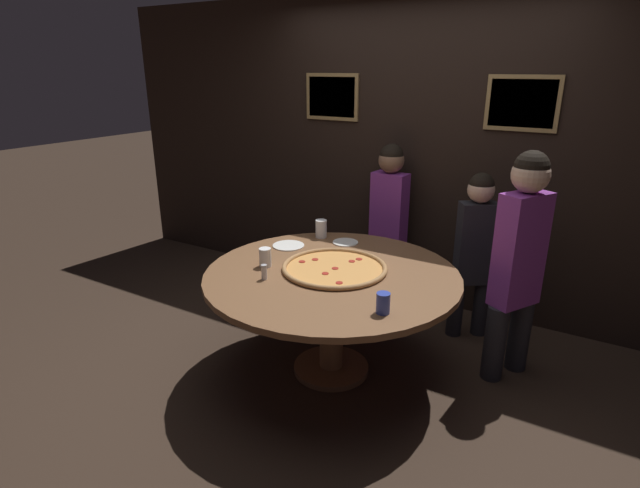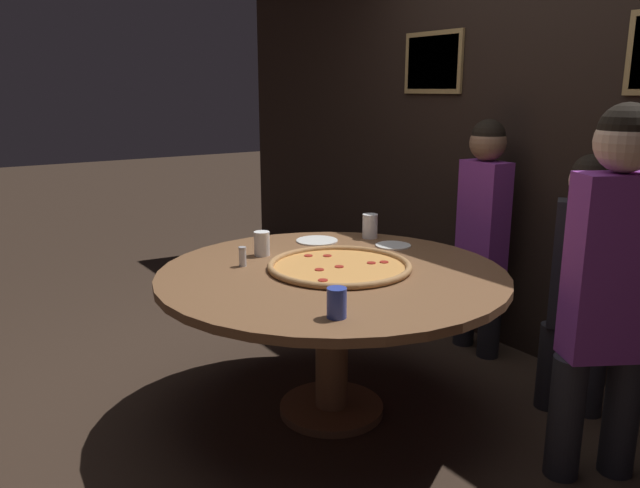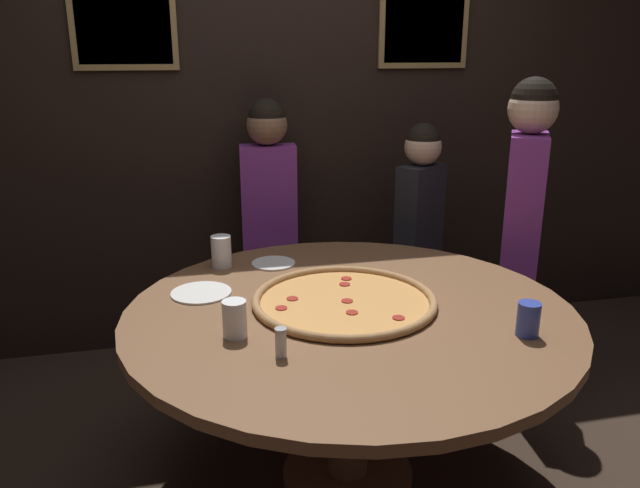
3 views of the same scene
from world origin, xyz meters
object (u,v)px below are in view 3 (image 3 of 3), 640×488
object	(u,v)px
drink_cup_beside_pizza	(235,319)
condiment_shaker	(281,343)
drink_cup_far_right	(528,319)
diner_centre_back	(522,217)
diner_side_right	(419,227)
giant_pizza	(344,300)
diner_far_left	(269,214)
white_plate_far_back	(201,293)
drink_cup_front_edge	(221,252)
white_plate_left_side	(273,263)
dining_table	(350,339)

from	to	relation	value
drink_cup_beside_pizza	condiment_shaker	size ratio (longest dim) A/B	1.30
drink_cup_far_right	diner_centre_back	xyz separation A→B (m)	(0.52, 0.94, 0.07)
drink_cup_beside_pizza	diner_side_right	world-z (taller)	diner_side_right
giant_pizza	diner_far_left	size ratio (longest dim) A/B	0.49
diner_side_right	white_plate_far_back	bearing A→B (deg)	-2.85
white_plate_far_back	diner_far_left	bearing A→B (deg)	65.92
drink_cup_beside_pizza	drink_cup_front_edge	bearing A→B (deg)	89.05
white_plate_far_back	diner_side_right	size ratio (longest dim) A/B	0.18
diner_far_left	drink_cup_far_right	bearing A→B (deg)	118.28
white_plate_far_back	white_plate_left_side	bearing A→B (deg)	40.53
dining_table	diner_side_right	world-z (taller)	diner_side_right
drink_cup_beside_pizza	white_plate_far_back	world-z (taller)	drink_cup_beside_pizza
drink_cup_front_edge	diner_centre_back	size ratio (longest dim) A/B	0.09
giant_pizza	diner_centre_back	bearing A→B (deg)	27.51
giant_pizza	diner_centre_back	xyz separation A→B (m)	(1.04, 0.54, 0.12)
white_plate_left_side	dining_table	bearing A→B (deg)	-70.32
white_plate_far_back	diner_centre_back	distance (m)	1.60
dining_table	diner_centre_back	distance (m)	1.22
drink_cup_beside_pizza	drink_cup_far_right	xyz separation A→B (m)	(0.95, -0.21, -0.00)
drink_cup_front_edge	diner_centre_back	distance (m)	1.46
giant_pizza	condiment_shaker	xyz separation A→B (m)	(-0.30, -0.36, 0.04)
white_plate_far_back	condiment_shaker	xyz separation A→B (m)	(0.22, -0.59, 0.05)
drink_cup_beside_pizza	diner_side_right	size ratio (longest dim) A/B	0.10
drink_cup_front_edge	white_plate_left_side	distance (m)	0.24
drink_cup_front_edge	white_plate_left_side	world-z (taller)	drink_cup_front_edge
dining_table	drink_cup_front_edge	size ratio (longest dim) A/B	11.87
drink_cup_front_edge	white_plate_far_back	size ratio (longest dim) A/B	0.59
drink_cup_front_edge	condiment_shaker	xyz separation A→B (m)	(0.11, -0.89, -0.02)
condiment_shaker	diner_centre_back	distance (m)	1.63
white_plate_far_back	condiment_shaker	distance (m)	0.63
diner_centre_back	drink_cup_beside_pizza	bearing A→B (deg)	-33.82
drink_cup_far_right	condiment_shaker	xyz separation A→B (m)	(-0.83, 0.04, -0.01)
diner_side_right	diner_far_left	distance (m)	0.81
diner_side_right	diner_far_left	xyz separation A→B (m)	(-0.79, 0.20, 0.07)
white_plate_left_side	drink_cup_front_edge	bearing A→B (deg)	175.52
diner_side_right	diner_centre_back	bearing A→B (deg)	99.11
condiment_shaker	drink_cup_far_right	bearing A→B (deg)	-2.44
drink_cup_front_edge	white_plate_left_side	bearing A→B (deg)	-4.48
condiment_shaker	diner_far_left	size ratio (longest dim) A/B	0.07
drink_cup_far_right	white_plate_left_side	xyz separation A→B (m)	(-0.71, 0.90, -0.05)
white_plate_left_side	diner_side_right	bearing A→B (deg)	26.77
dining_table	diner_side_right	bearing A→B (deg)	56.13
dining_table	condiment_shaker	bearing A→B (deg)	-134.77
drink_cup_front_edge	condiment_shaker	bearing A→B (deg)	-82.74
dining_table	diner_centre_back	size ratio (longest dim) A/B	1.08
drink_cup_beside_pizza	diner_centre_back	world-z (taller)	diner_centre_back
white_plate_left_side	diner_centre_back	xyz separation A→B (m)	(1.23, 0.04, 0.13)
drink_cup_far_right	drink_cup_beside_pizza	bearing A→B (deg)	167.36
white_plate_left_side	condiment_shaker	world-z (taller)	condiment_shaker
white_plate_far_back	diner_side_right	distance (m)	1.39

